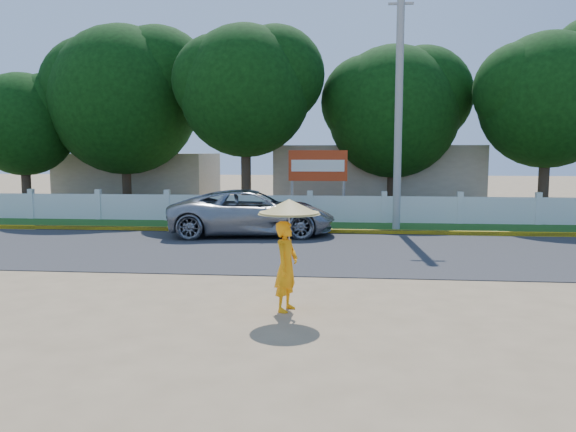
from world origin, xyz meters
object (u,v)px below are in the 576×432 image
object	(u,v)px
vehicle	(252,213)
billboard	(318,169)
utility_pole	(399,108)
monk_with_parasol	(288,238)

from	to	relation	value
vehicle	billboard	distance (m)	5.46
utility_pole	vehicle	world-z (taller)	utility_pole
vehicle	monk_with_parasol	world-z (taller)	monk_with_parasol
monk_with_parasol	billboard	xyz separation A→B (m)	(-0.10, 14.05, 0.82)
utility_pole	monk_with_parasol	distance (m)	11.90
vehicle	billboard	size ratio (longest dim) A/B	1.93
vehicle	utility_pole	bearing A→B (deg)	-76.89
utility_pole	vehicle	distance (m)	6.57
monk_with_parasol	vehicle	bearing A→B (deg)	103.17
utility_pole	billboard	world-z (taller)	utility_pole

